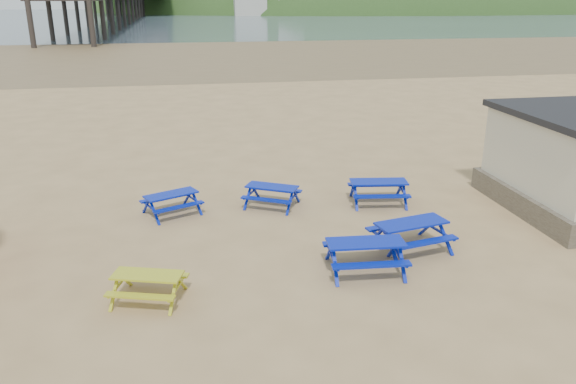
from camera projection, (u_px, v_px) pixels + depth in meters
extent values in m
plane|color=tan|center=(309.00, 243.00, 15.58)|extent=(400.00, 400.00, 0.00)
plane|color=olive|center=(208.00, 52.00, 66.56)|extent=(400.00, 400.00, 0.00)
plane|color=#41525D|center=(189.00, 17.00, 173.15)|extent=(400.00, 400.00, 0.00)
cube|color=#01269C|center=(171.00, 194.00, 17.41)|extent=(1.74, 1.25, 0.05)
cube|color=#01269C|center=(165.00, 197.00, 17.91)|extent=(1.57, 0.88, 0.05)
cube|color=#01269C|center=(179.00, 207.00, 17.07)|extent=(1.57, 0.88, 0.05)
cube|color=#01269C|center=(272.00, 187.00, 18.06)|extent=(1.76, 1.36, 0.05)
cube|color=#01269C|center=(278.00, 189.00, 18.63)|extent=(1.56, 1.00, 0.05)
cube|color=#01269C|center=(266.00, 200.00, 17.65)|extent=(1.56, 1.00, 0.05)
cube|color=#01269C|center=(379.00, 182.00, 18.29)|extent=(1.92, 0.97, 0.05)
cube|color=#01269C|center=(375.00, 184.00, 18.96)|extent=(1.85, 0.52, 0.05)
cube|color=#01269C|center=(382.00, 196.00, 17.81)|extent=(1.85, 0.52, 0.05)
cube|color=#01269C|center=(412.00, 223.00, 14.91)|extent=(2.04, 1.13, 0.05)
cube|color=#01269C|center=(398.00, 225.00, 15.57)|extent=(1.94, 0.66, 0.05)
cube|color=#01269C|center=(425.00, 242.00, 14.45)|extent=(1.94, 0.66, 0.05)
cube|color=#01269C|center=(366.00, 243.00, 13.75)|extent=(1.96, 0.89, 0.05)
cube|color=#01269C|center=(359.00, 243.00, 14.44)|extent=(1.92, 0.41, 0.05)
cube|color=#01269C|center=(372.00, 265.00, 13.25)|extent=(1.92, 0.41, 0.05)
cube|color=#B1A816|center=(147.00, 275.00, 12.47)|extent=(1.66, 1.04, 0.04)
cube|color=#B1A816|center=(156.00, 274.00, 13.03)|extent=(1.54, 0.67, 0.04)
cube|color=#B1A816|center=(140.00, 296.00, 12.07)|extent=(1.54, 0.67, 0.04)
ellipsoid|color=#2D4C1E|center=(394.00, 34.00, 247.67)|extent=(264.00, 144.00, 108.00)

